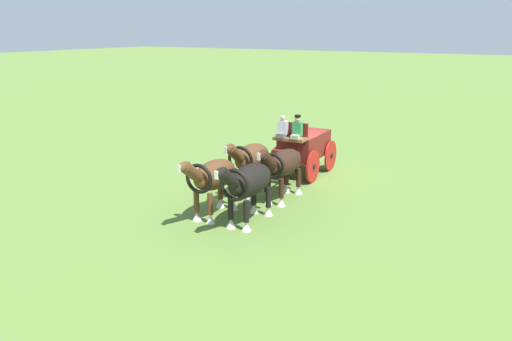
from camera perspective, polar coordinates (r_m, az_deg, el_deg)
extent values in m
plane|color=olive|center=(22.56, 5.20, -0.34)|extent=(220.00, 220.00, 0.00)
cube|color=maroon|center=(22.25, 5.28, 2.78)|extent=(2.67, 1.56, 1.01)
cube|color=brown|center=(20.74, 3.69, 3.44)|extent=(0.64, 1.30, 0.12)
cube|color=maroon|center=(20.54, 3.21, 1.33)|extent=(0.31, 1.14, 0.60)
cube|color=maroon|center=(20.95, 4.04, 4.49)|extent=(0.14, 1.27, 0.55)
cube|color=red|center=(22.39, 5.24, 1.27)|extent=(2.85, 0.33, 0.16)
cylinder|color=red|center=(21.17, 6.18, 0.42)|extent=(1.31, 0.16, 1.31)
cylinder|color=black|center=(21.17, 6.18, 0.42)|extent=(0.21, 0.19, 0.20)
cylinder|color=red|center=(21.78, 2.25, 0.93)|extent=(1.31, 0.16, 1.31)
cylinder|color=black|center=(21.78, 2.25, 0.93)|extent=(0.21, 0.19, 0.20)
cylinder|color=red|center=(23.06, 8.07, 1.60)|extent=(1.31, 0.16, 1.31)
cylinder|color=black|center=(23.06, 8.07, 1.60)|extent=(0.21, 0.19, 0.20)
cylinder|color=red|center=(23.62, 4.40, 2.03)|extent=(1.31, 0.16, 1.31)
cylinder|color=black|center=(23.62, 4.40, 2.03)|extent=(0.21, 0.19, 0.20)
cylinder|color=brown|center=(20.07, 2.42, -0.18)|extent=(2.60, 0.26, 0.10)
cube|color=#BCB293|center=(20.49, 4.35, 3.68)|extent=(0.42, 0.34, 0.16)
cube|color=#338C4C|center=(20.54, 4.50, 4.49)|extent=(0.26, 0.37, 0.55)
sphere|color=tan|center=(20.47, 4.52, 5.55)|extent=(0.22, 0.22, 0.22)
cylinder|color=black|center=(20.45, 4.53, 5.91)|extent=(0.24, 0.24, 0.08)
cube|color=slate|center=(20.73, 2.78, 3.84)|extent=(0.42, 0.34, 0.16)
cube|color=silver|center=(20.79, 2.93, 4.64)|extent=(0.26, 0.37, 0.55)
sphere|color=tan|center=(20.72, 2.94, 5.69)|extent=(0.22, 0.22, 0.22)
ellipsoid|color=#331E14|center=(18.85, 3.07, 0.88)|extent=(2.25, 1.03, 0.90)
cylinder|color=#331E14|center=(18.28, 2.75, -1.95)|extent=(0.18, 0.18, 0.69)
cone|color=silver|center=(18.43, 2.73, -3.42)|extent=(0.30, 0.30, 0.30)
cylinder|color=#331E14|center=(18.48, 1.35, -1.75)|extent=(0.18, 0.18, 0.69)
cone|color=silver|center=(18.63, 1.34, -3.20)|extent=(0.30, 0.30, 0.30)
cylinder|color=#331E14|center=(19.63, 4.63, -0.77)|extent=(0.18, 0.18, 0.69)
cone|color=silver|center=(19.77, 4.60, -2.14)|extent=(0.30, 0.30, 0.30)
cylinder|color=#331E14|center=(19.82, 3.31, -0.59)|extent=(0.18, 0.18, 0.69)
cone|color=silver|center=(19.96, 3.29, -1.95)|extent=(0.30, 0.30, 0.30)
cylinder|color=#331E14|center=(17.56, 1.26, 1.15)|extent=(0.96, 0.42, 0.81)
ellipsoid|color=#331E14|center=(17.18, 0.72, 1.71)|extent=(0.61, 0.30, 0.32)
cube|color=silver|center=(16.94, 0.29, 1.52)|extent=(0.07, 0.10, 0.24)
torus|color=black|center=(17.96, 1.77, 0.49)|extent=(0.18, 0.94, 0.93)
cylinder|color=black|center=(19.94, 4.43, 0.78)|extent=(0.14, 0.14, 0.80)
ellipsoid|color=brown|center=(19.39, -0.42, 1.44)|extent=(2.03, 1.10, 0.99)
cylinder|color=brown|center=(18.88, -0.67, -1.36)|extent=(0.18, 0.18, 0.70)
cone|color=silver|center=(19.03, -0.67, -2.79)|extent=(0.30, 0.30, 0.30)
cylinder|color=brown|center=(19.13, -2.10, -1.14)|extent=(0.18, 0.18, 0.70)
cone|color=silver|center=(19.28, -2.09, -2.56)|extent=(0.30, 0.30, 0.30)
cylinder|color=brown|center=(20.07, 1.19, -0.35)|extent=(0.18, 0.18, 0.70)
cone|color=silver|center=(20.21, 1.18, -1.71)|extent=(0.30, 0.30, 0.30)
cylinder|color=brown|center=(20.30, -0.18, -0.16)|extent=(0.18, 0.18, 0.70)
cone|color=silver|center=(20.44, -0.18, -1.50)|extent=(0.30, 0.30, 0.30)
cylinder|color=brown|center=(18.23, -2.27, 1.84)|extent=(0.96, 0.42, 0.81)
ellipsoid|color=brown|center=(17.86, -2.87, 2.40)|extent=(0.61, 0.30, 0.32)
cube|color=silver|center=(17.62, -3.33, 2.22)|extent=(0.07, 0.10, 0.24)
torus|color=black|center=(18.61, -1.70, 1.16)|extent=(0.18, 1.01, 1.01)
cylinder|color=black|center=(20.36, 0.95, 1.24)|extent=(0.14, 0.14, 0.80)
ellipsoid|color=black|center=(16.59, -0.65, -1.04)|extent=(2.25, 1.12, 0.99)
cylinder|color=black|center=(16.06, -1.07, -4.46)|extent=(0.18, 0.18, 0.68)
cone|color=silver|center=(16.23, -1.06, -6.06)|extent=(0.30, 0.30, 0.29)
cylinder|color=black|center=(16.32, -2.76, -4.15)|extent=(0.18, 0.18, 0.68)
cone|color=silver|center=(16.48, -2.74, -5.74)|extent=(0.30, 0.30, 0.29)
cylinder|color=black|center=(17.35, 1.35, -2.93)|extent=(0.18, 0.18, 0.68)
cone|color=silver|center=(17.51, 1.34, -4.44)|extent=(0.30, 0.30, 0.29)
cylinder|color=black|center=(17.59, -0.25, -2.68)|extent=(0.18, 0.18, 0.68)
cone|color=silver|center=(17.74, -0.25, -4.17)|extent=(0.30, 0.30, 0.29)
cylinder|color=black|center=(15.35, -3.04, -0.85)|extent=(0.96, 0.42, 0.81)
ellipsoid|color=black|center=(14.97, -3.76, -0.24)|extent=(0.61, 0.30, 0.32)
cube|color=silver|center=(14.74, -4.33, -0.50)|extent=(0.07, 0.10, 0.24)
torus|color=black|center=(15.74, -2.34, -1.59)|extent=(0.18, 1.02, 1.01)
cylinder|color=black|center=(17.66, 1.11, -1.05)|extent=(0.14, 0.14, 0.80)
ellipsoid|color=brown|center=(17.22, -4.47, -0.44)|extent=(2.15, 1.07, 0.95)
cylinder|color=brown|center=(16.72, -4.98, -3.64)|extent=(0.18, 0.18, 0.70)
cone|color=silver|center=(16.89, -4.94, -5.24)|extent=(0.30, 0.30, 0.30)
cylinder|color=brown|center=(16.99, -6.47, -3.37)|extent=(0.18, 0.18, 0.70)
cone|color=silver|center=(17.16, -6.42, -4.95)|extent=(0.30, 0.30, 0.30)
cylinder|color=brown|center=(17.91, -2.47, -2.30)|extent=(0.18, 0.18, 0.70)
cone|color=silver|center=(18.06, -2.46, -3.81)|extent=(0.30, 0.30, 0.30)
cylinder|color=brown|center=(18.16, -3.90, -2.06)|extent=(0.18, 0.18, 0.70)
cone|color=silver|center=(18.32, -3.87, -3.56)|extent=(0.30, 0.30, 0.30)
cylinder|color=brown|center=(16.06, -6.96, -0.19)|extent=(0.96, 0.42, 0.81)
ellipsoid|color=brown|center=(15.70, -7.75, 0.40)|extent=(0.61, 0.30, 0.32)
cube|color=silver|center=(15.48, -8.34, 0.16)|extent=(0.07, 0.10, 0.24)
torus|color=black|center=(16.43, -6.20, -0.89)|extent=(0.18, 0.98, 0.97)
cylinder|color=black|center=(18.20, -2.63, -0.52)|extent=(0.14, 0.14, 0.80)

